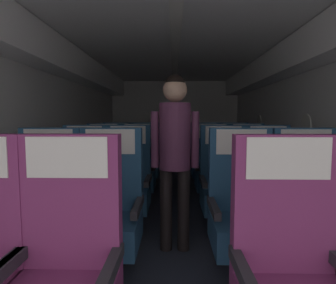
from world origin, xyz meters
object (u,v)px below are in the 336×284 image
object	(u,v)px
seat_c_right_window	(224,186)
seat_d_right_aisle	(248,170)
seat_d_left_window	(103,170)
seat_e_left_window	(116,160)
seat_e_right_window	(205,161)
seat_b_left_window	(46,212)
seat_e_right_aisle	(235,161)
seat_a_right_window	(293,281)
seat_b_right_aisle	(308,213)
seat_c_left_window	(83,185)
seat_c_right_aisle	(270,186)
seat_d_left_aisle	(138,170)
seat_e_left_aisle	(145,160)
seat_b_right_window	(243,213)
seat_b_left_aisle	(109,212)
seat_c_left_aisle	(127,185)
flight_attendant	(175,144)
seat_d_right_window	(213,170)
seat_a_left_aisle	(63,277)

from	to	relation	value
seat_c_right_window	seat_d_right_aisle	size ratio (longest dim) A/B	1.00
seat_c_right_window	seat_d_left_window	distance (m)	1.80
seat_e_left_window	seat_e_right_window	world-z (taller)	same
seat_b_left_window	seat_e_right_aisle	xyz separation A→B (m)	(2.06, 2.64, 0.00)
seat_a_right_window	seat_d_right_aisle	bearing A→B (deg)	79.32
seat_d_right_aisle	seat_e_right_window	distance (m)	1.02
seat_b_right_aisle	seat_c_left_window	distance (m)	2.23
seat_c_right_aisle	seat_e_right_aisle	bearing A→B (deg)	89.87
seat_b_left_window	seat_d_left_aisle	size ratio (longest dim) A/B	1.00
seat_e_left_window	seat_e_left_aisle	distance (m)	0.50
seat_c_left_window	seat_e_left_window	size ratio (longest dim) A/B	1.00
seat_b_right_window	seat_b_left_aisle	bearing A→B (deg)	-179.93
seat_d_left_window	seat_e_right_window	distance (m)	1.79
seat_a_right_window	seat_c_left_window	distance (m)	2.36
seat_c_right_window	seat_e_left_aisle	xyz separation A→B (m)	(-1.05, 1.78, 0.00)
seat_a_right_window	seat_b_left_aisle	size ratio (longest dim) A/B	1.00
seat_b_left_window	seat_c_left_aisle	world-z (taller)	same
seat_c_left_aisle	flight_attendant	world-z (taller)	flight_attendant
seat_b_left_window	seat_c_right_aisle	bearing A→B (deg)	23.16
seat_a_right_window	flight_attendant	size ratio (longest dim) A/B	0.71
seat_c_left_window	seat_d_right_window	size ratio (longest dim) A/B	1.00
seat_a_right_window	seat_d_right_window	world-z (taller)	same
seat_b_right_window	seat_e_right_aisle	distance (m)	2.69
seat_c_left_window	seat_e_right_aisle	world-z (taller)	same
seat_d_right_aisle	seat_b_right_aisle	bearing A→B (deg)	-89.73
seat_c_right_aisle	seat_e_right_aisle	world-z (taller)	same
seat_c_left_aisle	seat_d_left_window	distance (m)	1.00
seat_b_right_aisle	seat_b_right_window	world-z (taller)	same
seat_c_right_window	seat_e_right_window	distance (m)	1.78
seat_d_right_aisle	seat_e_right_window	xyz separation A→B (m)	(-0.49, 0.89, 0.00)
seat_c_left_aisle	seat_c_right_aisle	world-z (taller)	same
seat_a_right_window	seat_d_right_aisle	xyz separation A→B (m)	(0.50, 2.65, 0.00)
seat_a_left_aisle	seat_a_right_window	bearing A→B (deg)	-0.65
seat_a_right_window	seat_e_right_aisle	xyz separation A→B (m)	(0.51, 3.54, 0.00)
seat_b_right_aisle	seat_b_right_window	size ratio (longest dim) A/B	1.00
seat_c_left_aisle	seat_e_left_aisle	size ratio (longest dim) A/B	1.00
seat_c_left_aisle	seat_e_left_aisle	distance (m)	1.76
seat_a_right_window	seat_d_right_aisle	world-z (taller)	same
seat_c_left_window	seat_e_left_window	distance (m)	1.76
seat_e_left_aisle	seat_a_left_aisle	bearing A→B (deg)	-90.21
seat_d_left_aisle	flight_attendant	size ratio (longest dim) A/B	0.71
seat_a_right_window	seat_b_right_window	world-z (taller)	same
seat_e_left_aisle	seat_b_left_aisle	bearing A→B (deg)	-90.14
seat_a_left_aisle	seat_d_right_aisle	size ratio (longest dim) A/B	1.00
seat_d_left_aisle	seat_e_right_aisle	world-z (taller)	same
seat_c_left_window	seat_e_left_aisle	size ratio (longest dim) A/B	1.00
seat_a_right_window	seat_c_right_aisle	distance (m)	1.85
flight_attendant	seat_a_left_aisle	bearing A→B (deg)	-120.33
seat_a_right_window	seat_b_left_window	bearing A→B (deg)	149.91
seat_c_right_window	seat_e_left_aisle	size ratio (longest dim) A/B	1.00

